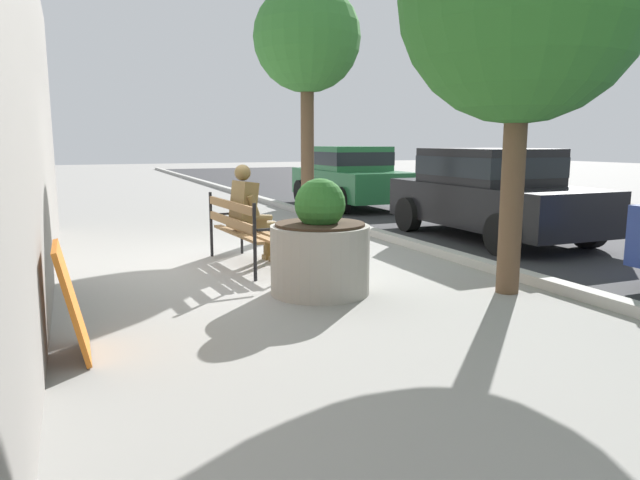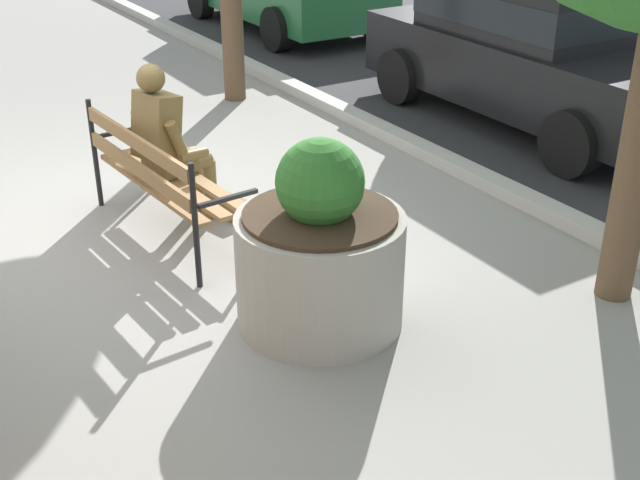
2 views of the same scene
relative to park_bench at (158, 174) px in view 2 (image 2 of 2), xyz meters
name	(u,v)px [view 2 (image 2 of 2)]	position (x,y,z in m)	size (l,w,h in m)	color
ground_plane	(156,227)	(-0.19, 0.01, -0.54)	(80.00, 80.00, 0.00)	gray
curb_stone	(432,154)	(-0.19, 2.91, -0.48)	(60.00, 0.20, 0.12)	#B2AFA8
park_bench	(158,174)	(0.00, 0.00, 0.00)	(1.83, 0.67, 0.95)	olive
bronze_statue_seated	(175,148)	(-0.16, 0.21, 0.12)	(0.61, 0.87, 1.37)	brown
concrete_planter	(320,255)	(1.73, 0.41, -0.06)	(1.10, 1.10, 1.28)	gray
parked_car_black	(537,45)	(-0.58, 4.59, 0.30)	(4.11, 1.94, 1.56)	black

